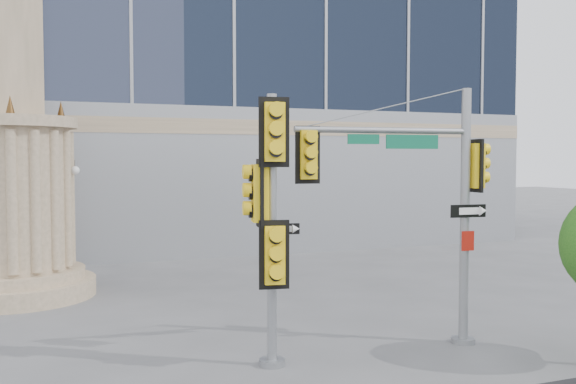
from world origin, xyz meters
name	(u,v)px	position (x,y,z in m)	size (l,w,h in m)	color
ground	(348,368)	(0.00, 0.00, 0.00)	(120.00, 120.00, 0.00)	#545456
monument	(12,102)	(-6.00, 9.00, 5.52)	(4.40, 4.40, 16.60)	gray
main_signal_pole	(424,187)	(2.07, 0.64, 3.35)	(4.18, 0.72, 5.41)	slate
secondary_signal_pole	(270,208)	(-1.36, 0.54, 3.02)	(0.89, 0.76, 5.15)	slate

